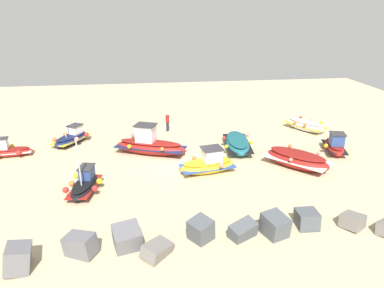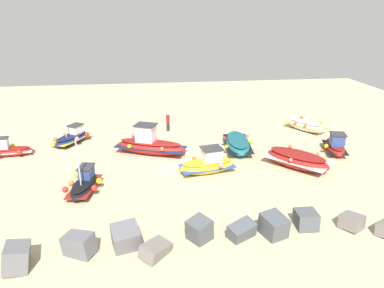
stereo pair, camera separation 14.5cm
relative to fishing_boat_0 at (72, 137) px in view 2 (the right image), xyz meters
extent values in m
plane|color=#C6B289|center=(-8.35, 5.17, -0.46)|extent=(57.47, 57.47, 0.00)
ellipsoid|color=navy|center=(0.04, 0.06, -0.12)|extent=(2.94, 3.62, 0.71)
cube|color=gold|center=(0.04, 0.06, -0.09)|extent=(2.90, 3.52, 0.09)
ellipsoid|color=#151E45|center=(0.04, 0.06, 0.16)|extent=(2.58, 3.18, 0.14)
cube|color=white|center=(-0.28, -0.46, 0.54)|extent=(1.15, 1.22, 0.64)
cube|color=#333338|center=(-0.28, -0.46, 0.89)|extent=(1.34, 1.41, 0.06)
cylinder|color=#B7B7BC|center=(0.29, 0.48, 1.29)|extent=(0.08, 0.08, 2.15)
sphere|color=orange|center=(1.21, 0.39, 0.05)|extent=(0.36, 0.36, 0.36)
sphere|color=#EA7F75|center=(-0.53, 0.74, 0.13)|extent=(0.36, 0.36, 0.36)
sphere|color=orange|center=(0.60, -0.62, 0.06)|extent=(0.36, 0.36, 0.36)
sphere|color=red|center=(-1.14, -0.27, 0.12)|extent=(0.36, 0.36, 0.36)
ellipsoid|color=#1E6670|center=(-12.76, 3.03, -0.01)|extent=(2.18, 4.51, 0.91)
cube|color=black|center=(-12.76, 3.03, 0.03)|extent=(2.22, 4.34, 0.08)
ellipsoid|color=#1A565F|center=(-12.76, 3.03, 0.37)|extent=(1.91, 3.97, 0.15)
sphere|color=yellow|center=(-11.68, 4.06, 0.24)|extent=(0.27, 0.27, 0.27)
sphere|color=yellow|center=(-13.69, 3.51, 0.24)|extent=(0.27, 0.27, 0.27)
sphere|color=red|center=(-11.84, 2.55, 0.33)|extent=(0.27, 0.27, 0.27)
sphere|color=#EA7F75|center=(-13.85, 2.00, 0.28)|extent=(0.27, 0.27, 0.27)
ellipsoid|color=maroon|center=(-6.20, 3.00, 0.03)|extent=(5.60, 3.64, 1.08)
cube|color=navy|center=(-6.20, 3.00, 0.07)|extent=(5.40, 3.57, 0.19)
ellipsoid|color=maroon|center=(-6.20, 3.00, 0.43)|extent=(4.91, 3.16, 0.25)
cube|color=white|center=(-5.90, 2.88, 1.11)|extent=(1.60, 1.48, 1.21)
cube|color=#333338|center=(-5.90, 2.88, 1.75)|extent=(1.85, 1.71, 0.06)
sphere|color=orange|center=(-6.98, 4.38, 0.40)|extent=(0.29, 0.29, 0.29)
sphere|color=orange|center=(-6.57, 2.10, 0.36)|extent=(0.29, 0.29, 0.29)
sphere|color=yellow|center=(-4.68, 3.45, 0.37)|extent=(0.29, 0.29, 0.29)
ellipsoid|color=black|center=(-2.25, 8.39, -0.13)|extent=(1.80, 3.29, 0.72)
cube|color=maroon|center=(-2.25, 8.39, -0.10)|extent=(1.79, 3.17, 0.12)
ellipsoid|color=black|center=(-2.25, 8.39, 0.15)|extent=(1.56, 2.89, 0.16)
cube|color=#2D4784|center=(-2.36, 7.81, 0.53)|extent=(0.86, 1.08, 0.66)
cube|color=#333338|center=(-2.36, 7.81, 0.89)|extent=(1.00, 1.25, 0.06)
cylinder|color=#B7B7BC|center=(-2.18, 8.79, 1.58)|extent=(0.08, 0.08, 2.77)
sphere|color=red|center=(-1.36, 9.11, 0.14)|extent=(0.35, 0.35, 0.35)
sphere|color=red|center=(-2.91, 8.95, 0.04)|extent=(0.35, 0.35, 0.35)
sphere|color=orange|center=(-1.51, 8.25, 0.08)|extent=(0.35, 0.35, 0.35)
sphere|color=yellow|center=(-3.07, 8.10, 0.05)|extent=(0.35, 0.35, 0.35)
sphere|color=yellow|center=(-1.67, 7.40, 0.16)|extent=(0.35, 0.35, 0.35)
ellipsoid|color=gold|center=(-9.82, 6.69, -0.05)|extent=(3.88, 2.05, 0.88)
cube|color=#2D4C9E|center=(-9.82, 6.69, -0.01)|extent=(3.74, 2.04, 0.14)
ellipsoid|color=gold|center=(-9.82, 6.69, 0.29)|extent=(3.41, 1.78, 0.19)
cube|color=white|center=(-10.10, 6.64, 0.76)|extent=(1.31, 1.22, 0.82)
cube|color=#333338|center=(-10.10, 6.64, 1.21)|extent=(1.52, 1.41, 0.06)
sphere|color=orange|center=(-9.04, 6.00, 0.30)|extent=(0.32, 0.32, 0.32)
sphere|color=#EA7F75|center=(-10.59, 7.38, 0.31)|extent=(0.32, 0.32, 0.32)
ellipsoid|color=white|center=(-19.82, -0.59, -0.03)|extent=(3.06, 3.86, 0.88)
cube|color=gold|center=(-19.82, -0.59, 0.02)|extent=(3.02, 3.75, 0.08)
ellipsoid|color=beige|center=(-19.82, -0.59, 0.34)|extent=(2.69, 3.39, 0.15)
sphere|color=red|center=(-19.95, -1.88, 0.30)|extent=(0.29, 0.29, 0.29)
sphere|color=orange|center=(-18.88, -0.63, 0.33)|extent=(0.29, 0.29, 0.29)
sphere|color=#EA7F75|center=(-20.48, -0.99, 0.30)|extent=(0.29, 0.29, 0.29)
sphere|color=orange|center=(-19.42, 0.26, 0.35)|extent=(0.29, 0.29, 0.29)
sphere|color=yellow|center=(-21.02, -0.11, 0.33)|extent=(0.29, 0.29, 0.29)
ellipsoid|color=maroon|center=(-19.84, 4.46, -0.10)|extent=(2.05, 3.35, 0.71)
cube|color=black|center=(-19.84, 4.46, -0.07)|extent=(2.06, 3.25, 0.06)
ellipsoid|color=maroon|center=(-19.84, 4.46, 0.19)|extent=(1.80, 2.95, 0.12)
cube|color=#2D4784|center=(-19.74, 4.82, 0.67)|extent=(1.12, 1.14, 0.84)
cube|color=#333338|center=(-19.74, 4.82, 1.12)|extent=(1.30, 1.33, 0.06)
sphere|color=red|center=(-20.71, 4.13, 0.09)|extent=(0.30, 0.30, 0.30)
sphere|color=yellow|center=(-18.98, 4.78, 0.21)|extent=(0.30, 0.30, 0.30)
ellipsoid|color=maroon|center=(-15.95, 6.66, 0.06)|extent=(4.31, 4.46, 1.05)
cube|color=white|center=(-15.95, 6.66, 0.11)|extent=(4.24, 4.38, 0.10)
ellipsoid|color=maroon|center=(-15.95, 6.66, 0.49)|extent=(3.79, 3.92, 0.18)
sphere|color=orange|center=(-16.00, 5.22, 0.51)|extent=(0.25, 0.25, 0.25)
sphere|color=#EA7F75|center=(-15.21, 7.34, 0.42)|extent=(0.25, 0.25, 0.25)
sphere|color=#EA7F75|center=(-17.39, 6.73, 0.50)|extent=(0.25, 0.25, 0.25)
ellipsoid|color=maroon|center=(3.94, 2.13, -0.16)|extent=(3.16, 1.34, 0.61)
cube|color=white|center=(3.94, 2.13, -0.13)|extent=(3.04, 1.36, 0.06)
ellipsoid|color=maroon|center=(3.94, 2.13, 0.09)|extent=(2.78, 1.17, 0.11)
cube|color=silver|center=(4.48, 2.19, 0.53)|extent=(1.00, 0.68, 0.78)
cube|color=#333338|center=(4.48, 2.19, 0.95)|extent=(1.16, 0.79, 0.06)
sphere|color=red|center=(3.16, 2.71, 0.00)|extent=(0.35, 0.35, 0.35)
sphere|color=yellow|center=(4.01, 1.49, 0.05)|extent=(0.35, 0.35, 0.35)
cylinder|color=#2D2D38|center=(-7.72, -1.91, -0.06)|extent=(0.14, 0.14, 0.81)
cylinder|color=#2D2D38|center=(-7.85, -1.99, -0.06)|extent=(0.14, 0.14, 0.81)
cylinder|color=maroon|center=(-7.78, -1.95, 0.65)|extent=(0.32, 0.32, 0.62)
sphere|color=tan|center=(-7.78, -1.95, 1.07)|extent=(0.22, 0.22, 0.22)
cube|color=slate|center=(-15.81, 13.69, -0.13)|extent=(1.39, 1.43, 0.88)
cube|color=#4C5156|center=(-13.60, 13.37, -0.04)|extent=(1.10, 1.13, 0.93)
cube|color=#4C5156|center=(-11.78, 13.83, 0.06)|extent=(1.32, 1.53, 1.18)
cube|color=#4C5156|center=(-10.25, 13.82, -0.08)|extent=(1.47, 1.38, 1.02)
cube|color=#4C5156|center=(-8.27, 13.73, 0.07)|extent=(1.38, 1.44, 1.22)
cube|color=slate|center=(-6.23, 14.61, -0.16)|extent=(1.59, 1.55, 0.92)
cube|color=slate|center=(-4.93, 13.84, 0.05)|extent=(1.43, 1.57, 1.26)
cube|color=slate|center=(-2.93, 14.04, 0.01)|extent=(1.61, 1.37, 1.09)
cube|color=slate|center=(-0.56, 14.68, 0.07)|extent=(1.34, 1.44, 1.29)
cylinder|color=#3F3F42|center=(-4.80, -0.39, -0.36)|extent=(0.08, 0.08, 0.19)
sphere|color=#EA7F75|center=(-4.80, -0.39, -0.08)|extent=(0.38, 0.38, 0.38)
camera|label=1|loc=(-6.09, 27.11, 9.57)|focal=32.66mm
camera|label=2|loc=(-6.24, 27.13, 9.57)|focal=32.66mm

